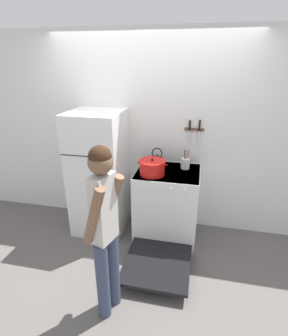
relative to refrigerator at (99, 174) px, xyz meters
name	(u,v)px	position (x,y,z in m)	size (l,w,h in m)	color
ground_plane	(149,218)	(0.61, 0.32, -0.81)	(14.00, 14.00, 0.00)	#5B5654
wall_back	(150,135)	(0.61, 0.35, 0.47)	(10.00, 0.06, 2.55)	silver
refrigerator	(99,174)	(0.00, 0.00, 0.00)	(0.65, 0.67, 1.61)	white
stove_range	(166,206)	(0.91, -0.04, -0.35)	(0.77, 1.40, 0.93)	white
dutch_oven_pot	(152,167)	(0.73, -0.13, 0.21)	(0.35, 0.31, 0.20)	red
tea_kettle	(157,161)	(0.75, 0.13, 0.20)	(0.22, 0.18, 0.25)	black
utensil_jar	(185,163)	(1.10, 0.13, 0.19)	(0.11, 0.11, 0.26)	silver
person	(105,226)	(0.54, -1.24, 0.11)	(0.32, 0.38, 1.62)	#38425B
wall_knife_strip	(194,129)	(1.18, 0.31, 0.59)	(0.24, 0.03, 0.31)	brown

